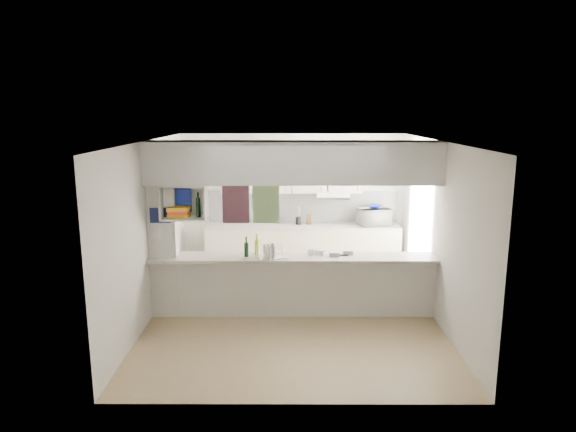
{
  "coord_description": "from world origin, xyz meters",
  "views": [
    {
      "loc": [
        -0.05,
        -7.27,
        3.02
      ],
      "look_at": [
        -0.07,
        0.5,
        1.42
      ],
      "focal_mm": 32.0,
      "sensor_mm": 36.0,
      "label": 1
    }
  ],
  "objects_px": {
    "wine_bottles": "(252,248)",
    "bowl": "(375,207)",
    "dish_rack": "(272,252)",
    "microwave": "(374,217)"
  },
  "relations": [
    {
      "from": "microwave",
      "to": "dish_rack",
      "type": "bearing_deg",
      "value": 35.92
    },
    {
      "from": "wine_bottles",
      "to": "bowl",
      "type": "bearing_deg",
      "value": 44.69
    },
    {
      "from": "bowl",
      "to": "dish_rack",
      "type": "relative_size",
      "value": 0.47
    },
    {
      "from": "bowl",
      "to": "wine_bottles",
      "type": "height_order",
      "value": "bowl"
    },
    {
      "from": "microwave",
      "to": "wine_bottles",
      "type": "height_order",
      "value": "same"
    },
    {
      "from": "bowl",
      "to": "wine_bottles",
      "type": "bearing_deg",
      "value": -135.31
    },
    {
      "from": "dish_rack",
      "to": "wine_bottles",
      "type": "relative_size",
      "value": 1.53
    },
    {
      "from": "bowl",
      "to": "microwave",
      "type": "bearing_deg",
      "value": -110.48
    },
    {
      "from": "microwave",
      "to": "dish_rack",
      "type": "relative_size",
      "value": 1.18
    },
    {
      "from": "microwave",
      "to": "wine_bottles",
      "type": "bearing_deg",
      "value": 30.63
    }
  ]
}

